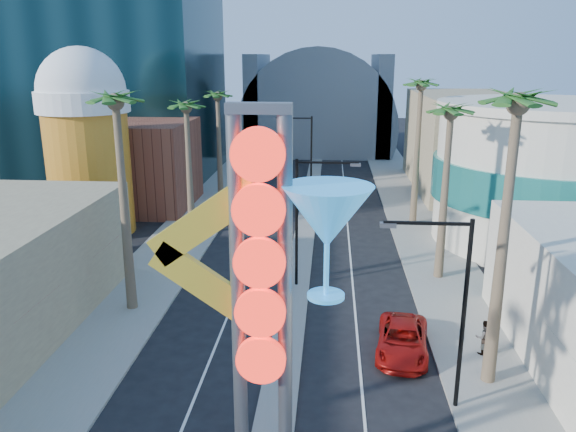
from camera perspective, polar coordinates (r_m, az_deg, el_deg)
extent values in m
cube|color=gray|center=(50.44, -8.90, 0.02)|extent=(5.00, 100.00, 0.15)
cube|color=gray|center=(49.69, 12.95, -0.44)|extent=(5.00, 100.00, 0.15)
cube|color=gray|center=(52.04, 2.09, 0.70)|extent=(1.60, 84.00, 0.15)
cube|color=brown|center=(54.18, -15.10, 5.03)|extent=(10.00, 10.00, 8.00)
cube|color=#998463|center=(62.41, 17.50, 7.16)|extent=(10.00, 20.00, 10.00)
cylinder|color=orange|center=(47.06, -19.50, 4.31)|extent=(6.40, 6.40, 10.00)
cylinder|color=white|center=(46.36, -20.12, 10.86)|extent=(7.00, 7.00, 1.60)
sphere|color=white|center=(46.31, -20.22, 11.84)|extent=(6.60, 6.60, 6.60)
cylinder|color=beige|center=(45.97, 24.78, 3.50)|extent=(16.00, 16.00, 10.00)
cylinder|color=teal|center=(45.97, 24.78, 3.50)|extent=(16.60, 16.60, 3.00)
cylinder|color=beige|center=(45.26, 25.57, 10.05)|extent=(16.60, 16.60, 0.60)
cylinder|color=slate|center=(84.76, 3.09, 9.32)|extent=(22.00, 16.00, 22.00)
cube|color=slate|center=(85.15, -3.07, 11.38)|extent=(2.00, 16.00, 14.00)
cube|color=slate|center=(84.74, 9.33, 11.17)|extent=(2.00, 16.00, 14.00)
cylinder|color=slate|center=(17.03, -5.07, -9.32)|extent=(0.44, 0.44, 12.00)
cylinder|color=slate|center=(16.87, -0.31, -9.51)|extent=(0.44, 0.44, 12.00)
cube|color=slate|center=(15.36, -2.99, 10.89)|extent=(1.80, 0.50, 0.30)
cylinder|color=red|center=(15.17, -3.09, 6.25)|extent=(1.50, 0.25, 1.50)
cylinder|color=red|center=(15.51, -3.01, 0.60)|extent=(1.50, 0.25, 1.50)
cylinder|color=red|center=(15.99, -2.93, -4.77)|extent=(1.50, 0.25, 1.50)
cylinder|color=red|center=(16.60, -2.85, -9.78)|extent=(1.50, 0.25, 1.50)
cylinder|color=red|center=(17.33, -2.78, -14.40)|extent=(1.50, 0.25, 1.50)
cube|color=yellow|center=(16.24, -8.43, -0.50)|extent=(3.47, 0.25, 2.80)
cube|color=yellow|center=(16.91, -8.16, -7.01)|extent=(3.47, 0.25, 2.80)
cone|color=#2793E2|center=(15.79, 4.02, -0.08)|extent=(2.60, 2.60, 1.80)
cylinder|color=#2793E2|center=(16.30, 3.92, -5.50)|extent=(0.16, 0.16, 1.60)
cylinder|color=#2793E2|center=(16.61, 3.86, -8.07)|extent=(1.10, 1.10, 0.12)
cylinder|color=black|center=(33.68, 0.88, -0.88)|extent=(0.18, 0.18, 8.00)
cube|color=black|center=(32.72, 4.07, 5.43)|extent=(3.60, 0.12, 0.12)
cube|color=slate|center=(32.77, 6.88, 5.20)|extent=(0.60, 0.25, 0.18)
cylinder|color=black|center=(57.05, 2.38, 6.09)|extent=(0.18, 0.18, 8.00)
cube|color=black|center=(56.62, 0.58, 9.91)|extent=(3.60, 0.12, 0.12)
cube|color=slate|center=(56.75, -1.06, 9.83)|extent=(0.60, 0.25, 0.18)
cylinder|color=black|center=(23.01, 17.39, -9.90)|extent=(0.18, 0.18, 8.00)
cube|color=black|center=(21.35, 13.99, -0.72)|extent=(3.24, 0.12, 0.12)
cube|color=slate|center=(21.18, 10.13, -0.91)|extent=(0.60, 0.25, 0.18)
cylinder|color=brown|center=(31.27, -16.27, 0.47)|extent=(0.40, 0.40, 11.50)
sphere|color=#1B531D|center=(30.32, -17.13, 11.00)|extent=(2.40, 2.40, 2.40)
cylinder|color=brown|center=(44.45, -9.99, 4.35)|extent=(0.40, 0.40, 10.00)
sphere|color=#1B531D|center=(43.74, -10.31, 10.78)|extent=(2.40, 2.40, 2.40)
cylinder|color=brown|center=(55.96, -7.00, 6.83)|extent=(0.40, 0.40, 10.00)
sphere|color=#1B531D|center=(55.40, -7.17, 11.95)|extent=(2.40, 2.40, 2.40)
cylinder|color=brown|center=(24.53, 20.88, -3.56)|extent=(0.40, 0.40, 12.00)
sphere|color=#1B531D|center=(23.33, 22.35, 10.48)|extent=(2.40, 2.40, 2.40)
cylinder|color=brown|center=(35.92, 15.58, 1.66)|extent=(0.40, 0.40, 10.50)
sphere|color=#1B531D|center=(35.05, 16.23, 10.01)|extent=(2.40, 2.40, 2.40)
cylinder|color=brown|center=(47.39, 12.95, 5.83)|extent=(0.40, 0.40, 11.50)
sphere|color=#1B531D|center=(46.77, 13.39, 12.77)|extent=(2.40, 2.40, 2.40)
imported|color=#B3110D|center=(27.95, 11.55, -12.21)|extent=(3.03, 5.39, 1.42)
imported|color=gray|center=(28.54, 19.28, -11.56)|extent=(0.88, 0.72, 1.70)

